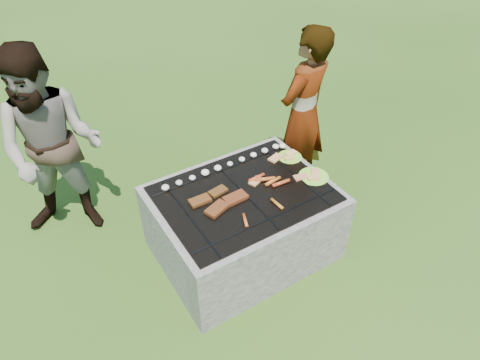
{
  "coord_description": "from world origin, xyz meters",
  "views": [
    {
      "loc": [
        -1.28,
        -1.99,
        2.66
      ],
      "look_at": [
        0.0,
        0.05,
        0.7
      ],
      "focal_mm": 32.0,
      "sensor_mm": 36.0,
      "label": 1
    }
  ],
  "objects_px": {
    "fire_pit": "(243,225)",
    "plate_near": "(314,176)",
    "plate_far": "(290,157)",
    "cook": "(303,114)",
    "bystander": "(53,149)"
  },
  "relations": [
    {
      "from": "cook",
      "to": "bystander",
      "type": "xyz_separation_m",
      "value": [
        -1.96,
        0.57,
        0.03
      ]
    },
    {
      "from": "fire_pit",
      "to": "plate_far",
      "type": "bearing_deg",
      "value": 17.96
    },
    {
      "from": "plate_far",
      "to": "plate_near",
      "type": "xyz_separation_m",
      "value": [
        -0.0,
        -0.3,
        0.0
      ]
    },
    {
      "from": "fire_pit",
      "to": "cook",
      "type": "height_order",
      "value": "cook"
    },
    {
      "from": "plate_far",
      "to": "fire_pit",
      "type": "bearing_deg",
      "value": -162.04
    },
    {
      "from": "fire_pit",
      "to": "plate_near",
      "type": "bearing_deg",
      "value": -12.13
    },
    {
      "from": "cook",
      "to": "bystander",
      "type": "relative_size",
      "value": 0.96
    },
    {
      "from": "plate_far",
      "to": "bystander",
      "type": "height_order",
      "value": "bystander"
    },
    {
      "from": "fire_pit",
      "to": "bystander",
      "type": "xyz_separation_m",
      "value": [
        -1.07,
        1.01,
        0.52
      ]
    },
    {
      "from": "fire_pit",
      "to": "cook",
      "type": "xyz_separation_m",
      "value": [
        0.89,
        0.44,
        0.49
      ]
    },
    {
      "from": "bystander",
      "to": "plate_near",
      "type": "bearing_deg",
      "value": -5.46
    },
    {
      "from": "fire_pit",
      "to": "plate_near",
      "type": "height_order",
      "value": "plate_near"
    },
    {
      "from": "plate_far",
      "to": "bystander",
      "type": "distance_m",
      "value": 1.84
    },
    {
      "from": "plate_near",
      "to": "bystander",
      "type": "bearing_deg",
      "value": 145.19
    },
    {
      "from": "fire_pit",
      "to": "bystander",
      "type": "height_order",
      "value": "bystander"
    }
  ]
}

